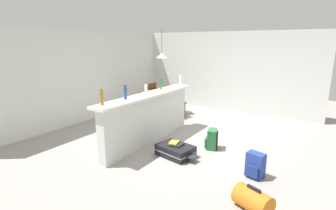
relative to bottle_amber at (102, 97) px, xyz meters
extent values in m
cube|color=gray|center=(1.84, -0.59, -1.27)|extent=(13.00, 13.00, 0.05)
cube|color=silver|center=(1.84, 2.46, 0.01)|extent=(6.60, 0.10, 2.50)
cube|color=silver|center=(4.89, -0.29, 0.01)|extent=(0.10, 6.00, 2.50)
cube|color=silver|center=(1.25, -0.07, -0.72)|extent=(2.80, 0.20, 1.05)
cube|color=white|center=(1.25, -0.07, -0.17)|extent=(2.96, 0.40, 0.05)
cylinder|color=#9E661E|center=(0.00, 0.00, 0.00)|extent=(0.06, 0.06, 0.29)
cylinder|color=#284C89|center=(0.58, -0.03, 0.00)|extent=(0.06, 0.06, 0.29)
cylinder|color=silver|center=(1.21, -0.03, -0.04)|extent=(0.07, 0.07, 0.21)
cylinder|color=#2D6B38|center=(1.85, 0.02, 0.00)|extent=(0.06, 0.06, 0.29)
cylinder|color=silver|center=(2.53, -0.12, 0.00)|extent=(0.07, 0.07, 0.29)
cube|color=brown|center=(3.29, 1.01, -0.52)|extent=(1.10, 0.80, 0.04)
cylinder|color=brown|center=(2.80, 0.67, -0.89)|extent=(0.06, 0.06, 0.70)
cylinder|color=brown|center=(3.78, 0.67, -0.89)|extent=(0.06, 0.06, 0.70)
cylinder|color=brown|center=(2.80, 1.35, -0.89)|extent=(0.06, 0.06, 0.70)
cylinder|color=brown|center=(3.78, 1.35, -0.89)|extent=(0.06, 0.06, 0.70)
cube|color=#4C331E|center=(3.27, 0.43, -0.81)|extent=(0.45, 0.45, 0.04)
cube|color=#4C331E|center=(3.29, 0.61, -0.55)|extent=(0.40, 0.09, 0.48)
cylinder|color=#4C331E|center=(3.09, 0.29, -1.04)|extent=(0.04, 0.04, 0.41)
cylinder|color=#4C331E|center=(3.41, 0.25, -1.04)|extent=(0.04, 0.04, 0.41)
cylinder|color=#4C331E|center=(3.13, 0.61, -1.04)|extent=(0.04, 0.04, 0.41)
cylinder|color=#4C331E|center=(3.45, 0.56, -1.04)|extent=(0.04, 0.04, 0.41)
cube|color=#4C331E|center=(3.35, 1.59, -0.81)|extent=(0.43, 0.43, 0.04)
cube|color=#4C331E|center=(3.34, 1.41, -0.55)|extent=(0.40, 0.07, 0.48)
cylinder|color=#4C331E|center=(3.53, 1.74, -1.04)|extent=(0.04, 0.04, 0.41)
cylinder|color=#4C331E|center=(3.21, 1.76, -1.04)|extent=(0.04, 0.04, 0.41)
cylinder|color=#4C331E|center=(3.50, 1.42, -1.04)|extent=(0.04, 0.04, 0.41)
cylinder|color=#4C331E|center=(3.18, 1.44, -1.04)|extent=(0.04, 0.04, 0.41)
cylinder|color=black|center=(3.31, 0.99, 0.93)|extent=(0.01, 0.01, 0.66)
cone|color=white|center=(3.31, 0.99, 0.55)|extent=(0.34, 0.34, 0.14)
sphere|color=white|center=(3.31, 0.99, 0.47)|extent=(0.07, 0.07, 0.07)
cube|color=black|center=(0.96, -0.93, -1.13)|extent=(0.59, 0.75, 0.22)
cube|color=gray|center=(0.96, -0.93, -1.13)|extent=(0.60, 0.77, 0.02)
cube|color=#2D2D33|center=(0.89, -1.33, -1.13)|extent=(0.20, 0.17, 0.02)
cylinder|color=orange|center=(0.07, -2.67, -1.09)|extent=(0.45, 0.56, 0.30)
cube|color=black|center=(0.07, -2.67, -0.92)|extent=(0.10, 0.20, 0.04)
cube|color=#233D93|center=(0.98, -2.45, -1.03)|extent=(0.24, 0.31, 0.42)
cube|color=navy|center=(0.88, -2.43, -1.11)|extent=(0.11, 0.23, 0.19)
cube|color=black|center=(1.10, -2.41, -1.05)|extent=(0.03, 0.04, 0.36)
cube|color=black|center=(1.06, -2.54, -1.05)|extent=(0.03, 0.04, 0.36)
cube|color=#286B3D|center=(1.67, -1.39, -1.03)|extent=(0.32, 0.26, 0.42)
cube|color=#205530|center=(1.64, -1.28, -1.11)|extent=(0.23, 0.12, 0.19)
cube|color=black|center=(1.77, -1.46, -1.05)|extent=(0.04, 0.03, 0.36)
cube|color=black|center=(1.64, -1.50, -1.05)|extent=(0.04, 0.03, 0.36)
cube|color=black|center=(0.98, -0.98, -1.01)|extent=(0.22, 0.17, 0.03)
cube|color=gold|center=(0.97, -0.88, -0.98)|extent=(0.25, 0.20, 0.03)
camera|label=1|loc=(-3.05, -3.36, 0.93)|focal=27.55mm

